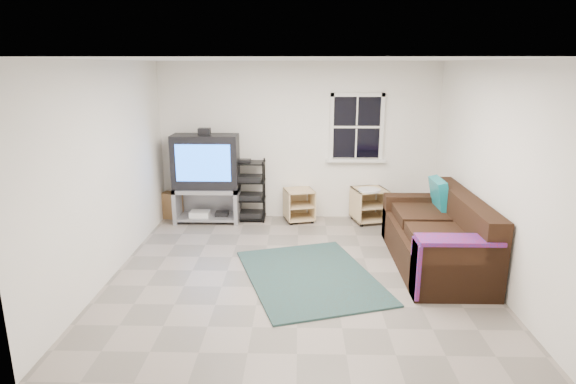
{
  "coord_description": "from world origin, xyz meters",
  "views": [
    {
      "loc": [
        0.01,
        -5.64,
        2.55
      ],
      "look_at": [
        -0.13,
        0.4,
        0.94
      ],
      "focal_mm": 30.0,
      "sensor_mm": 36.0,
      "label": 1
    }
  ],
  "objects_px": {
    "av_rack": "(250,194)",
    "side_table_left": "(299,204)",
    "side_table_right": "(368,202)",
    "sofa": "(438,239)",
    "tv_unit": "(206,171)"
  },
  "relations": [
    {
      "from": "side_table_right",
      "to": "sofa",
      "type": "xyz_separation_m",
      "value": [
        0.66,
        -1.77,
        0.03
      ]
    },
    {
      "from": "tv_unit",
      "to": "sofa",
      "type": "height_order",
      "value": "tv_unit"
    },
    {
      "from": "side_table_left",
      "to": "tv_unit",
      "type": "bearing_deg",
      "value": -177.2
    },
    {
      "from": "tv_unit",
      "to": "sofa",
      "type": "bearing_deg",
      "value": -27.5
    },
    {
      "from": "side_table_right",
      "to": "tv_unit",
      "type": "bearing_deg",
      "value": -179.26
    },
    {
      "from": "side_table_left",
      "to": "sofa",
      "type": "bearing_deg",
      "value": -44.87
    },
    {
      "from": "tv_unit",
      "to": "side_table_left",
      "type": "relative_size",
      "value": 2.8
    },
    {
      "from": "sofa",
      "to": "av_rack",
      "type": "bearing_deg",
      "value": 145.43
    },
    {
      "from": "av_rack",
      "to": "sofa",
      "type": "bearing_deg",
      "value": -34.57
    },
    {
      "from": "av_rack",
      "to": "side_table_left",
      "type": "height_order",
      "value": "av_rack"
    },
    {
      "from": "tv_unit",
      "to": "sofa",
      "type": "distance_m",
      "value": 3.79
    },
    {
      "from": "tv_unit",
      "to": "av_rack",
      "type": "bearing_deg",
      "value": 6.49
    },
    {
      "from": "side_table_left",
      "to": "sofa",
      "type": "xyz_separation_m",
      "value": [
        1.82,
        -1.81,
        0.07
      ]
    },
    {
      "from": "side_table_right",
      "to": "sofa",
      "type": "relative_size",
      "value": 0.28
    },
    {
      "from": "sofa",
      "to": "side_table_right",
      "type": "bearing_deg",
      "value": 110.47
    }
  ]
}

